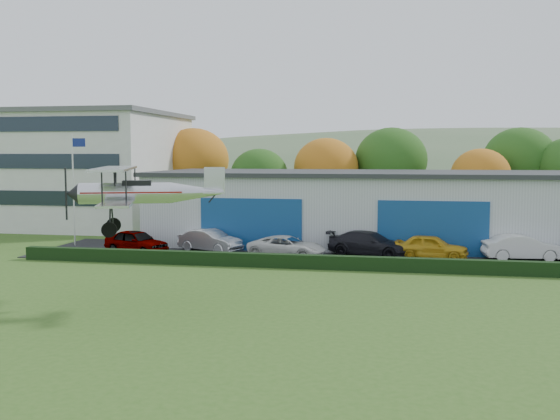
% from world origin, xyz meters
% --- Properties ---
extents(ground, '(300.00, 300.00, 0.00)m').
position_xyz_m(ground, '(0.00, 0.00, 0.00)').
color(ground, '#335A1C').
rests_on(ground, ground).
extents(apron, '(48.00, 9.00, 0.05)m').
position_xyz_m(apron, '(3.00, 21.00, 0.03)').
color(apron, black).
rests_on(apron, ground).
extents(hedge, '(46.00, 0.60, 0.80)m').
position_xyz_m(hedge, '(3.00, 16.20, 0.40)').
color(hedge, black).
rests_on(hedge, ground).
extents(hangar, '(40.60, 12.60, 5.30)m').
position_xyz_m(hangar, '(5.00, 27.98, 2.66)').
color(hangar, '#B2B7BC').
rests_on(hangar, ground).
extents(office_block, '(20.60, 15.60, 10.40)m').
position_xyz_m(office_block, '(-28.00, 35.00, 5.21)').
color(office_block, silver).
rests_on(office_block, ground).
extents(flagpole, '(1.05, 0.10, 8.00)m').
position_xyz_m(flagpole, '(-19.88, 22.00, 4.78)').
color(flagpole, silver).
rests_on(flagpole, ground).
extents(tree_belt, '(75.70, 13.22, 10.12)m').
position_xyz_m(tree_belt, '(0.85, 40.62, 5.61)').
color(tree_belt, '#3D2614').
rests_on(tree_belt, ground).
extents(distant_hills, '(430.00, 196.00, 56.00)m').
position_xyz_m(distant_hills, '(-4.38, 140.00, -13.05)').
color(distant_hills, '#4C6642').
rests_on(distant_hills, ground).
extents(car_0, '(4.94, 3.39, 1.56)m').
position_xyz_m(car_0, '(-14.14, 19.34, 0.83)').
color(car_0, gray).
rests_on(car_0, apron).
extents(car_1, '(4.82, 3.24, 1.50)m').
position_xyz_m(car_1, '(-9.60, 21.05, 0.80)').
color(car_1, silver).
rests_on(car_1, apron).
extents(car_2, '(5.30, 3.17, 1.38)m').
position_xyz_m(car_2, '(-4.04, 19.49, 0.74)').
color(car_2, silver).
rests_on(car_2, apron).
extents(car_3, '(5.80, 3.73, 1.56)m').
position_xyz_m(car_3, '(1.01, 21.29, 0.83)').
color(car_3, black).
rests_on(car_3, apron).
extents(car_4, '(4.73, 2.51, 1.53)m').
position_xyz_m(car_4, '(4.88, 20.64, 0.82)').
color(car_4, gold).
rests_on(car_4, apron).
extents(car_5, '(4.95, 2.25, 1.57)m').
position_xyz_m(car_5, '(10.43, 21.28, 0.84)').
color(car_5, silver).
rests_on(car_5, apron).
extents(biplane, '(6.76, 7.61, 2.87)m').
position_xyz_m(biplane, '(-8.03, 5.75, 5.03)').
color(biplane, silver).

